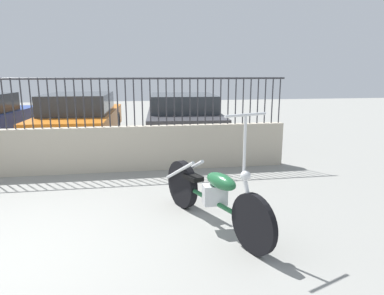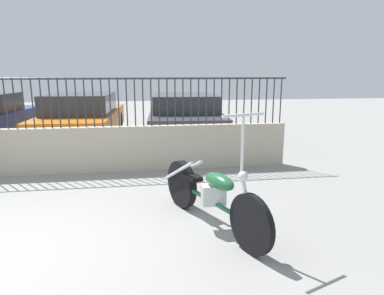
% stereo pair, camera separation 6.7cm
% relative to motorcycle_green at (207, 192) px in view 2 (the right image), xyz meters
% --- Properties ---
extents(low_wall, '(8.77, 0.18, 0.86)m').
position_rel_motorcycle_green_xyz_m(low_wall, '(-2.31, 2.57, 0.02)').
color(low_wall, '#B2A893').
rests_on(low_wall, ground_plane).
extents(fence_railing, '(8.77, 0.04, 0.91)m').
position_rel_motorcycle_green_xyz_m(fence_railing, '(-2.31, 2.57, 1.03)').
color(fence_railing, '#2D2D33').
rests_on(fence_railing, low_wall).
extents(motorcycle_green, '(0.94, 2.05, 1.46)m').
position_rel_motorcycle_green_xyz_m(motorcycle_green, '(0.00, 0.00, 0.00)').
color(motorcycle_green, black).
rests_on(motorcycle_green, ground_plane).
extents(car_orange, '(1.97, 4.65, 1.32)m').
position_rel_motorcycle_green_xyz_m(car_orange, '(-2.33, 5.62, 0.26)').
color(car_orange, black).
rests_on(car_orange, ground_plane).
extents(car_dark_grey, '(2.17, 4.49, 1.28)m').
position_rel_motorcycle_green_xyz_m(car_dark_grey, '(0.43, 5.51, 0.25)').
color(car_dark_grey, black).
rests_on(car_dark_grey, ground_plane).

